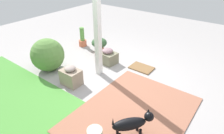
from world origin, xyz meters
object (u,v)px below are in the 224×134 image
at_px(terracotta_pot_tall, 82,39).
at_px(dog, 132,123).
at_px(porch_pillar, 98,28).
at_px(doormat, 142,68).
at_px(stone_planter_mid, 71,76).
at_px(stone_planter_nearest, 108,56).
at_px(terracotta_pot_broad, 99,44).
at_px(round_shrub, 48,55).

distance_m(terracotta_pot_tall, dog, 3.76).
relative_size(porch_pillar, doormat, 3.97).
height_order(porch_pillar, stone_planter_mid, porch_pillar).
bearing_deg(porch_pillar, stone_planter_nearest, -73.22).
relative_size(stone_planter_mid, dog, 0.77).
relative_size(porch_pillar, stone_planter_nearest, 4.42).
height_order(terracotta_pot_broad, doormat, terracotta_pot_broad).
relative_size(stone_planter_nearest, doormat, 0.90).
distance_m(stone_planter_mid, doormat, 1.81).
distance_m(round_shrub, terracotta_pot_tall, 1.61).
distance_m(porch_pillar, terracotta_pot_broad, 1.38).
bearing_deg(round_shrub, stone_planter_mid, 172.68).
relative_size(dog, doormat, 1.04).
height_order(terracotta_pot_tall, dog, terracotta_pot_tall).
relative_size(porch_pillar, terracotta_pot_broad, 4.84).
bearing_deg(stone_planter_mid, terracotta_pot_broad, -71.62).
distance_m(round_shrub, dog, 2.82).
bearing_deg(porch_pillar, terracotta_pot_tall, -32.33).
relative_size(stone_planter_mid, terracotta_pot_broad, 0.98).
height_order(stone_planter_mid, round_shrub, round_shrub).
relative_size(porch_pillar, round_shrub, 2.80).
bearing_deg(terracotta_pot_tall, round_shrub, 103.46).
bearing_deg(stone_planter_nearest, stone_planter_mid, 89.39).
xyz_separation_m(porch_pillar, stone_planter_mid, (0.18, 0.74, -0.93)).
xyz_separation_m(stone_planter_nearest, doormat, (-0.89, -0.28, -0.17)).
xyz_separation_m(round_shrub, terracotta_pot_broad, (-0.41, -1.46, -0.12)).
bearing_deg(round_shrub, terracotta_pot_broad, -105.68).
distance_m(stone_planter_mid, round_shrub, 0.96).
relative_size(stone_planter_mid, doormat, 0.80).
xyz_separation_m(terracotta_pot_tall, dog, (-3.13, 2.08, 0.06)).
distance_m(terracotta_pot_broad, terracotta_pot_tall, 0.79).
relative_size(stone_planter_nearest, dog, 0.86).
bearing_deg(terracotta_pot_tall, terracotta_pot_broad, 172.86).
height_order(porch_pillar, terracotta_pot_broad, porch_pillar).
distance_m(stone_planter_nearest, stone_planter_mid, 1.28).
distance_m(stone_planter_mid, terracotta_pot_tall, 2.13).
height_order(stone_planter_nearest, terracotta_pot_tall, terracotta_pot_tall).
relative_size(round_shrub, terracotta_pot_broad, 1.73).
relative_size(terracotta_pot_broad, dog, 0.79).
bearing_deg(terracotta_pot_broad, stone_planter_nearest, 151.03).
bearing_deg(terracotta_pot_broad, round_shrub, 74.32).
bearing_deg(porch_pillar, stone_planter_mid, 76.46).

